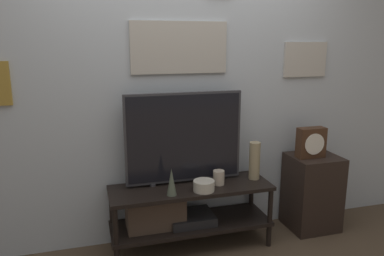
{
  "coord_description": "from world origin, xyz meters",
  "views": [
    {
      "loc": [
        -0.76,
        -2.43,
        1.65
      ],
      "look_at": [
        0.01,
        0.25,
        1.0
      ],
      "focal_mm": 35.0,
      "sensor_mm": 36.0,
      "label": 1
    }
  ],
  "objects_px": {
    "vase_wide_bowl": "(204,186)",
    "candle_jar": "(219,178)",
    "mantel_clock": "(311,143)",
    "television": "(184,138)",
    "vase_slim_bronze": "(172,182)",
    "vase_tall_ceramic": "(254,161)"
  },
  "relations": [
    {
      "from": "vase_wide_bowl",
      "to": "candle_jar",
      "type": "relative_size",
      "value": 1.42
    },
    {
      "from": "candle_jar",
      "to": "mantel_clock",
      "type": "height_order",
      "value": "mantel_clock"
    },
    {
      "from": "television",
      "to": "mantel_clock",
      "type": "bearing_deg",
      "value": -4.6
    },
    {
      "from": "television",
      "to": "vase_slim_bronze",
      "type": "relative_size",
      "value": 4.57
    },
    {
      "from": "mantel_clock",
      "to": "television",
      "type": "bearing_deg",
      "value": 175.4
    },
    {
      "from": "vase_tall_ceramic",
      "to": "television",
      "type": "bearing_deg",
      "value": 173.01
    },
    {
      "from": "television",
      "to": "vase_wide_bowl",
      "type": "distance_m",
      "value": 0.41
    },
    {
      "from": "vase_wide_bowl",
      "to": "mantel_clock",
      "type": "distance_m",
      "value": 1.03
    },
    {
      "from": "vase_slim_bronze",
      "to": "mantel_clock",
      "type": "distance_m",
      "value": 1.27
    },
    {
      "from": "vase_slim_bronze",
      "to": "mantel_clock",
      "type": "bearing_deg",
      "value": 5.81
    },
    {
      "from": "vase_wide_bowl",
      "to": "vase_slim_bronze",
      "type": "height_order",
      "value": "vase_slim_bronze"
    },
    {
      "from": "television",
      "to": "candle_jar",
      "type": "height_order",
      "value": "television"
    },
    {
      "from": "candle_jar",
      "to": "television",
      "type": "bearing_deg",
      "value": 156.06
    },
    {
      "from": "vase_tall_ceramic",
      "to": "candle_jar",
      "type": "height_order",
      "value": "vase_tall_ceramic"
    },
    {
      "from": "television",
      "to": "vase_slim_bronze",
      "type": "height_order",
      "value": "television"
    },
    {
      "from": "vase_wide_bowl",
      "to": "vase_slim_bronze",
      "type": "relative_size",
      "value": 0.8
    },
    {
      "from": "candle_jar",
      "to": "vase_tall_ceramic",
      "type": "bearing_deg",
      "value": 7.21
    },
    {
      "from": "candle_jar",
      "to": "mantel_clock",
      "type": "bearing_deg",
      "value": 1.68
    },
    {
      "from": "vase_slim_bronze",
      "to": "television",
      "type": "bearing_deg",
      "value": 54.28
    },
    {
      "from": "television",
      "to": "vase_tall_ceramic",
      "type": "xyz_separation_m",
      "value": [
        0.58,
        -0.07,
        -0.22
      ]
    },
    {
      "from": "vase_wide_bowl",
      "to": "mantel_clock",
      "type": "xyz_separation_m",
      "value": [
        1.0,
        0.12,
        0.24
      ]
    },
    {
      "from": "vase_wide_bowl",
      "to": "candle_jar",
      "type": "xyz_separation_m",
      "value": [
        0.15,
        0.09,
        0.02
      ]
    }
  ]
}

